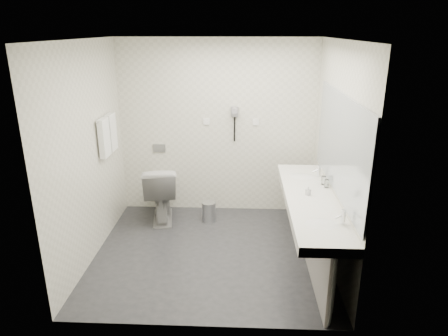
{
  "coord_description": "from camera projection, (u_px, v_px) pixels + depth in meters",
  "views": [
    {
      "loc": [
        0.35,
        -4.33,
        2.61
      ],
      "look_at": [
        0.15,
        0.15,
        1.05
      ],
      "focal_mm": 32.39,
      "sensor_mm": 36.0,
      "label": 1
    }
  ],
  "objects": [
    {
      "name": "vanity_post_far",
      "position": [
        301.0,
        199.0,
        5.58
      ],
      "size": [
        0.06,
        0.06,
        0.75
      ],
      "primitive_type": "cylinder",
      "color": "silver",
      "rests_on": "floor"
    },
    {
      "name": "dryer_cord",
      "position": [
        235.0,
        129.0,
        5.72
      ],
      "size": [
        0.02,
        0.02,
        0.35
      ],
      "primitive_type": "cylinder",
      "color": "black",
      "rests_on": "dryer_cradle"
    },
    {
      "name": "switch_plate_b",
      "position": [
        256.0,
        122.0,
        5.71
      ],
      "size": [
        0.09,
        0.02,
        0.09
      ],
      "primitive_type": "cube",
      "color": "white",
      "rests_on": "wall_back"
    },
    {
      "name": "wall_right",
      "position": [
        335.0,
        157.0,
        4.49
      ],
      "size": [
        0.0,
        2.6,
        2.6
      ],
      "primitive_type": "plane",
      "rotation": [
        1.57,
        0.0,
        -1.57
      ],
      "color": "silver",
      "rests_on": "floor"
    },
    {
      "name": "basin_near",
      "position": [
        322.0,
        225.0,
        3.84
      ],
      "size": [
        0.4,
        0.31,
        0.05
      ],
      "primitive_type": "ellipsoid",
      "color": "white",
      "rests_on": "vanity_counter"
    },
    {
      "name": "vanity_panel",
      "position": [
        310.0,
        235.0,
        4.6
      ],
      "size": [
        0.03,
        2.15,
        0.75
      ],
      "primitive_type": "cube",
      "color": "gray",
      "rests_on": "floor"
    },
    {
      "name": "toilet",
      "position": [
        161.0,
        192.0,
        5.72
      ],
      "size": [
        0.58,
        0.87,
        0.82
      ],
      "primitive_type": "imported",
      "rotation": [
        0.0,
        0.0,
        3.31
      ],
      "color": "white",
      "rests_on": "floor"
    },
    {
      "name": "mirror",
      "position": [
        340.0,
        145.0,
        4.24
      ],
      "size": [
        0.02,
        2.2,
        1.05
      ],
      "primitive_type": "cube",
      "color": "#B2BCC6",
      "rests_on": "wall_right"
    },
    {
      "name": "ceiling",
      "position": [
        209.0,
        39.0,
        4.14
      ],
      "size": [
        2.8,
        2.8,
        0.0
      ],
      "primitive_type": "plane",
      "rotation": [
        3.14,
        0.0,
        0.0
      ],
      "color": "white",
      "rests_on": "wall_back"
    },
    {
      "name": "towel_far",
      "position": [
        111.0,
        132.0,
        5.23
      ],
      "size": [
        0.07,
        0.24,
        0.48
      ],
      "primitive_type": "cube",
      "color": "white",
      "rests_on": "towel_rail"
    },
    {
      "name": "floor",
      "position": [
        211.0,
        252.0,
        4.96
      ],
      "size": [
        2.8,
        2.8,
        0.0
      ],
      "primitive_type": "plane",
      "color": "#2A2B2F",
      "rests_on": "ground"
    },
    {
      "name": "wall_left",
      "position": [
        88.0,
        154.0,
        4.61
      ],
      "size": [
        0.0,
        2.6,
        2.6
      ],
      "primitive_type": "plane",
      "rotation": [
        1.57,
        0.0,
        1.57
      ],
      "color": "silver",
      "rests_on": "floor"
    },
    {
      "name": "pedal_bin",
      "position": [
        209.0,
        212.0,
        5.73
      ],
      "size": [
        0.21,
        0.21,
        0.27
      ],
      "primitive_type": "cylinder",
      "rotation": [
        0.0,
        0.0,
        -0.09
      ],
      "color": "#B2B5BA",
      "rests_on": "floor"
    },
    {
      "name": "wall_back",
      "position": [
        217.0,
        128.0,
        5.78
      ],
      "size": [
        2.8,
        0.0,
        2.8
      ],
      "primitive_type": "plane",
      "rotation": [
        1.57,
        0.0,
        0.0
      ],
      "color": "silver",
      "rests_on": "floor"
    },
    {
      "name": "glass_right",
      "position": [
        323.0,
        180.0,
        4.79
      ],
      "size": [
        0.07,
        0.07,
        0.1
      ],
      "primitive_type": "cylinder",
      "rotation": [
        0.0,
        0.0,
        0.41
      ],
      "color": "silver",
      "rests_on": "vanity_counter"
    },
    {
      "name": "bin_lid",
      "position": [
        209.0,
        203.0,
        5.68
      ],
      "size": [
        0.2,
        0.2,
        0.02
      ],
      "primitive_type": "cylinder",
      "color": "#B2B5BA",
      "rests_on": "pedal_bin"
    },
    {
      "name": "wall_front",
      "position": [
        198.0,
        202.0,
        3.32
      ],
      "size": [
        2.8,
        0.0,
        2.8
      ],
      "primitive_type": "plane",
      "rotation": [
        -1.57,
        0.0,
        0.0
      ],
      "color": "silver",
      "rests_on": "floor"
    },
    {
      "name": "glass_left",
      "position": [
        327.0,
        183.0,
        4.69
      ],
      "size": [
        0.07,
        0.07,
        0.1
      ],
      "primitive_type": "cylinder",
      "rotation": [
        0.0,
        0.0,
        0.41
      ],
      "color": "silver",
      "rests_on": "vanity_counter"
    },
    {
      "name": "dryer_cradle",
      "position": [
        235.0,
        112.0,
        5.66
      ],
      "size": [
        0.1,
        0.04,
        0.14
      ],
      "primitive_type": "cube",
      "color": "gray",
      "rests_on": "wall_back"
    },
    {
      "name": "switch_plate_a",
      "position": [
        207.0,
        122.0,
        5.74
      ],
      "size": [
        0.09,
        0.02,
        0.09
      ],
      "primitive_type": "cube",
      "color": "white",
      "rests_on": "wall_back"
    },
    {
      "name": "faucet_near",
      "position": [
        343.0,
        217.0,
        3.8
      ],
      "size": [
        0.04,
        0.04,
        0.15
      ],
      "primitive_type": "cylinder",
      "color": "silver",
      "rests_on": "vanity_counter"
    },
    {
      "name": "towel_near",
      "position": [
        104.0,
        138.0,
        4.97
      ],
      "size": [
        0.07,
        0.24,
        0.48
      ],
      "primitive_type": "cube",
      "color": "white",
      "rests_on": "towel_rail"
    },
    {
      "name": "faucet_far",
      "position": [
        319.0,
        171.0,
        5.03
      ],
      "size": [
        0.04,
        0.04,
        0.15
      ],
      "primitive_type": "cylinder",
      "color": "silver",
      "rests_on": "vanity_counter"
    },
    {
      "name": "vanity_counter",
      "position": [
        311.0,
        201.0,
        4.46
      ],
      "size": [
        0.55,
        2.2,
        0.1
      ],
      "primitive_type": "cube",
      "color": "white",
      "rests_on": "floor"
    },
    {
      "name": "soap_bottle_a",
      "position": [
        308.0,
        191.0,
        4.48
      ],
      "size": [
        0.07,
        0.07,
        0.1
      ],
      "primitive_type": "imported",
      "rotation": [
        0.0,
        0.0,
        0.69
      ],
      "color": "beige",
      "rests_on": "vanity_counter"
    },
    {
      "name": "dryer_barrel",
      "position": [
        235.0,
        110.0,
        5.58
      ],
      "size": [
        0.08,
        0.14,
        0.08
      ],
      "primitive_type": "cylinder",
      "rotation": [
        1.57,
        0.0,
        0.0
      ],
      "color": "gray",
      "rests_on": "dryer_cradle"
    },
    {
      "name": "towel_rail",
      "position": [
        105.0,
        118.0,
        5.03
      ],
      "size": [
        0.02,
        0.62,
        0.02
      ],
      "primitive_type": "cylinder",
      "rotation": [
        1.57,
        0.0,
        0.0
      ],
      "color": "silver",
      "rests_on": "wall_left"
    },
    {
      "name": "flush_plate",
      "position": [
        159.0,
        148.0,
        5.9
      ],
      "size": [
        0.18,
        0.02,
        0.12
      ],
      "primitive_type": "cube",
      "color": "#B2B5BA",
      "rests_on": "wall_back"
    },
    {
      "name": "basin_far",
      "position": [
        303.0,
        177.0,
        5.06
      ],
      "size": [
        0.4,
        0.31,
        0.05
      ],
      "primitive_type": "ellipsoid",
      "color": "white",
      "rests_on": "vanity_counter"
    },
    {
      "name": "vanity_post_near",
      "position": [
        332.0,
        292.0,
        3.62
      ],
      "size": [
        0.06,
        0.06,
        0.75
      ],
      "primitive_type": "cylinder",
      "color": "silver",
      "rests_on": "floor"
    }
  ]
}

